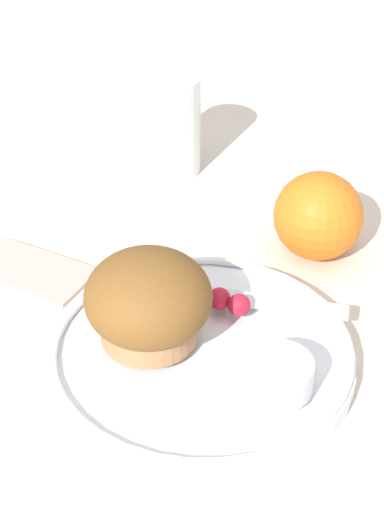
{
  "coord_description": "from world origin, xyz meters",
  "views": [
    {
      "loc": [
        0.19,
        -0.43,
        0.43
      ],
      "look_at": [
        -0.05,
        0.03,
        0.06
      ],
      "focal_mm": 60.0,
      "sensor_mm": 36.0,
      "label": 1
    }
  ],
  "objects_px": {
    "butter_knife": "(238,298)",
    "juice_glass": "(169,124)",
    "orange_fruit": "(318,216)",
    "muffin": "(148,302)"
  },
  "relations": [
    {
      "from": "butter_knife",
      "to": "orange_fruit",
      "type": "distance_m",
      "value": 0.12
    },
    {
      "from": "orange_fruit",
      "to": "juice_glass",
      "type": "height_order",
      "value": "juice_glass"
    },
    {
      "from": "orange_fruit",
      "to": "butter_knife",
      "type": "bearing_deg",
      "value": -100.15
    },
    {
      "from": "juice_glass",
      "to": "butter_knife",
      "type": "bearing_deg",
      "value": -48.6
    },
    {
      "from": "butter_knife",
      "to": "juice_glass",
      "type": "xyz_separation_m",
      "value": [
        -0.16,
        0.18,
        0.03
      ]
    },
    {
      "from": "muffin",
      "to": "orange_fruit",
      "type": "xyz_separation_m",
      "value": [
        0.06,
        0.18,
        -0.01
      ]
    },
    {
      "from": "juice_glass",
      "to": "muffin",
      "type": "bearing_deg",
      "value": -64.08
    },
    {
      "from": "butter_knife",
      "to": "juice_glass",
      "type": "relative_size",
      "value": 1.67
    },
    {
      "from": "butter_knife",
      "to": "orange_fruit",
      "type": "xyz_separation_m",
      "value": [
        0.02,
        0.11,
        0.02
      ]
    },
    {
      "from": "butter_knife",
      "to": "juice_glass",
      "type": "distance_m",
      "value": 0.25
    }
  ]
}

